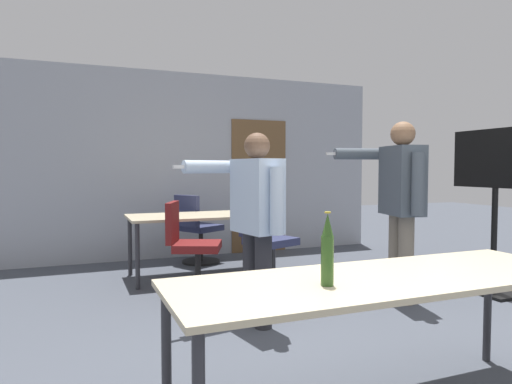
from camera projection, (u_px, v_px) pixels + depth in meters
back_wall at (191, 166)px, 6.75m from camera, size 6.02×0.12×2.70m
conference_table_near at (386, 287)px, 2.36m from camera, size 2.28×0.75×0.75m
conference_table_far at (201, 220)px, 5.50m from camera, size 1.72×0.82×0.75m
tv_screen at (495, 190)px, 4.71m from camera, size 0.44×1.07×1.71m
person_center_tall at (400, 194)px, 4.42m from camera, size 0.78×0.81×1.75m
person_left_plaid at (256, 211)px, 3.75m from camera, size 0.83×0.66×1.59m
office_chair_far_right at (190, 250)px, 4.71m from camera, size 0.65×0.61×0.96m
office_chair_near_pushed at (197, 231)px, 6.23m from camera, size 0.67×0.64×0.94m
office_chair_side_rolled at (266, 244)px, 5.09m from camera, size 0.60×0.64×0.96m
beer_bottle at (327, 251)px, 2.15m from camera, size 0.06×0.06×0.35m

